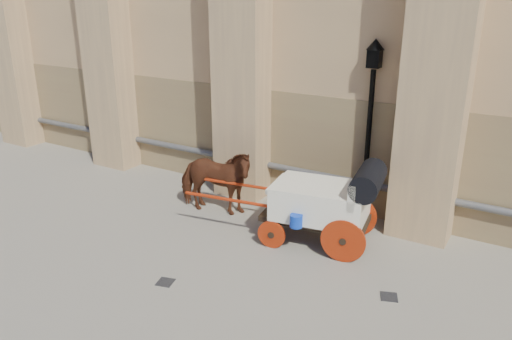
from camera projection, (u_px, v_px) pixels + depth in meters
The scene contains 6 objects.
ground at pixel (194, 255), 11.05m from camera, with size 90.00×90.00×0.00m, color gray.
horse at pixel (215, 181), 12.87m from camera, with size 0.97×2.13×1.80m, color brown.
carriage at pixel (327, 200), 11.23m from camera, with size 4.68×1.90×1.99m.
street_lamp at pixel (369, 127), 12.07m from camera, with size 0.42×0.42×4.50m.
drain_grate_near at pixel (165, 282), 10.03m from camera, with size 0.32×0.32×0.01m, color black.
drain_grate_far at pixel (389, 297), 9.55m from camera, with size 0.32×0.32×0.01m, color black.
Camera 1 is at (6.22, -7.63, 5.54)m, focal length 35.00 mm.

